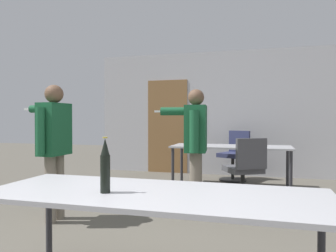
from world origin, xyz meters
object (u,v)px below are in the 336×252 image
(person_near_casual, at_px, (195,138))
(office_chair_side_rolled, at_px, (245,172))
(beer_bottle, at_px, (105,166))
(office_chair_mid_tucked, at_px, (235,157))
(person_left_plaid, at_px, (53,139))

(person_near_casual, bearing_deg, office_chair_side_rolled, -55.11)
(person_near_casual, bearing_deg, beer_bottle, 170.72)
(person_near_casual, distance_m, beer_bottle, 2.34)
(person_near_casual, distance_m, office_chair_mid_tucked, 2.34)
(office_chair_mid_tucked, distance_m, office_chair_side_rolled, 1.74)
(person_left_plaid, distance_m, beer_bottle, 2.00)
(person_left_plaid, height_order, office_chair_mid_tucked, person_left_plaid)
(person_left_plaid, xyz_separation_m, beer_bottle, (1.38, -1.44, -0.07))
(person_near_casual, bearing_deg, person_left_plaid, 114.38)
(person_left_plaid, bearing_deg, office_chair_mid_tucked, -29.41)
(person_near_casual, height_order, beer_bottle, person_near_casual)
(person_near_casual, xyz_separation_m, person_left_plaid, (-1.50, -0.89, 0.02))
(person_near_casual, distance_m, office_chair_side_rolled, 0.96)
(person_left_plaid, relative_size, beer_bottle, 4.53)
(beer_bottle, bearing_deg, office_chair_side_rolled, 75.75)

